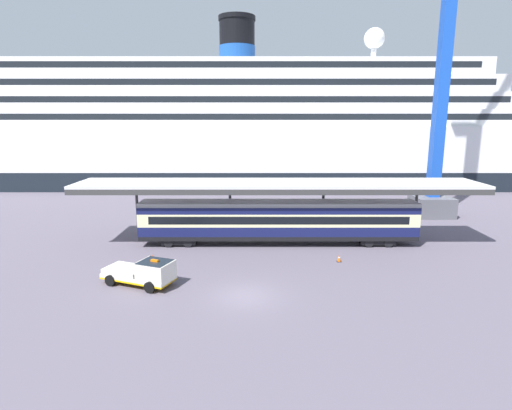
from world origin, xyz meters
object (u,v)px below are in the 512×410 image
(train_carriage, at_px, (276,220))
(service_truck, at_px, (142,272))
(cruise_ship, at_px, (179,128))
(traffic_cone_near, at_px, (337,258))
(dockside_crane, at_px, (449,40))
(traffic_cone_mid, at_px, (151,258))

(train_carriage, distance_m, service_truck, 14.19)
(cruise_ship, relative_size, service_truck, 23.50)
(train_carriage, bearing_deg, traffic_cone_near, -46.32)
(train_carriage, bearing_deg, dockside_crane, 30.34)
(service_truck, relative_size, traffic_cone_mid, 9.24)
(service_truck, bearing_deg, dockside_crane, 35.89)
(cruise_ship, relative_size, dockside_crane, 2.04)
(service_truck, distance_m, dockside_crane, 41.76)
(cruise_ship, bearing_deg, train_carriage, -69.03)
(dockside_crane, bearing_deg, service_truck, -144.11)
(traffic_cone_near, bearing_deg, dockside_crane, 47.83)
(cruise_ship, relative_size, traffic_cone_near, 205.08)
(train_carriage, distance_m, traffic_cone_near, 7.26)
(dockside_crane, bearing_deg, train_carriage, -149.66)
(train_carriage, relative_size, dockside_crane, 0.40)
(traffic_cone_near, bearing_deg, traffic_cone_mid, 179.84)
(cruise_ship, xyz_separation_m, service_truck, (6.71, -53.56, -8.96))
(train_carriage, xyz_separation_m, dockside_crane, (19.99, 11.70, 18.05))
(service_truck, height_order, traffic_cone_near, service_truck)
(service_truck, xyz_separation_m, traffic_cone_near, (14.81, 4.94, -0.68))
(cruise_ship, bearing_deg, dockside_crane, -40.98)
(traffic_cone_mid, bearing_deg, dockside_crane, 28.59)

